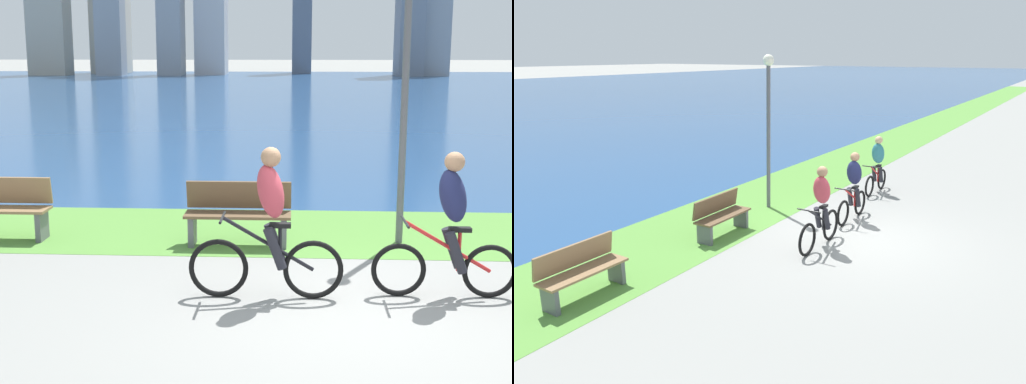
# 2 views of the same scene
# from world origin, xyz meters

# --- Properties ---
(ground_plane) EXTENTS (300.00, 300.00, 0.00)m
(ground_plane) POSITION_xyz_m (0.00, 0.00, 0.00)
(ground_plane) COLOR gray
(grass_strip_bayside) EXTENTS (120.00, 2.83, 0.01)m
(grass_strip_bayside) POSITION_xyz_m (0.00, 3.37, 0.00)
(grass_strip_bayside) COLOR #59933D
(grass_strip_bayside) RESTS_ON ground
(bay_water_surface) EXTENTS (300.00, 70.14, 0.00)m
(bay_water_surface) POSITION_xyz_m (0.00, 39.86, 0.00)
(bay_water_surface) COLOR navy
(bay_water_surface) RESTS_ON ground
(cyclist_lead) EXTENTS (1.74, 0.52, 1.71)m
(cyclist_lead) POSITION_xyz_m (-0.87, 0.42, 0.84)
(cyclist_lead) COLOR black
(cyclist_lead) RESTS_ON ground
(cyclist_trailing) EXTENTS (1.63, 0.52, 1.66)m
(cyclist_trailing) POSITION_xyz_m (1.13, 0.56, 0.83)
(cyclist_trailing) COLOR black
(cyclist_trailing) RESTS_ON ground
(bench_near_path) EXTENTS (1.50, 0.47, 0.90)m
(bench_near_path) POSITION_xyz_m (-1.39, 2.59, 0.45)
(bench_near_path) COLOR brown
(bench_near_path) RESTS_ON ground
(lamppost_tall) EXTENTS (0.28, 0.28, 3.88)m
(lamppost_tall) POSITION_xyz_m (0.92, 2.82, 2.54)
(lamppost_tall) COLOR #595960
(lamppost_tall) RESTS_ON ground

